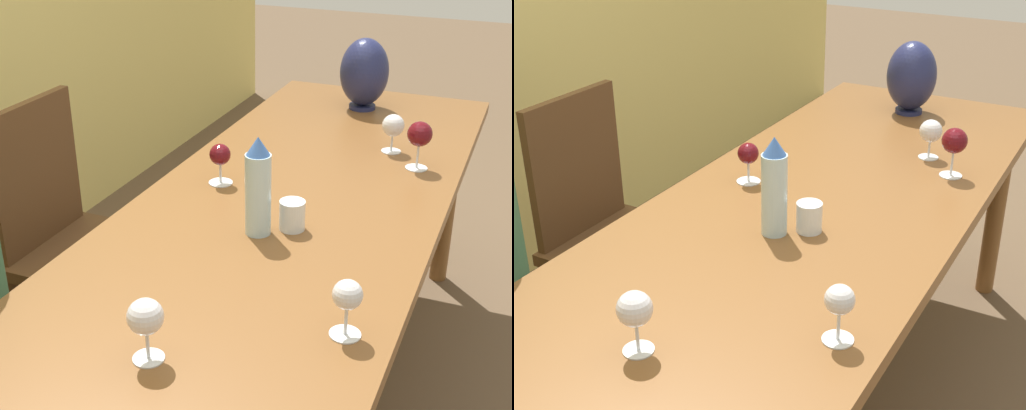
% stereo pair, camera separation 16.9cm
% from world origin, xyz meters
% --- Properties ---
extents(dining_table, '(2.82, 0.81, 0.76)m').
position_xyz_m(dining_table, '(0.00, 0.00, 0.69)').
color(dining_table, brown).
rests_on(dining_table, ground_plane).
extents(water_bottle, '(0.06, 0.06, 0.25)m').
position_xyz_m(water_bottle, '(0.07, 0.01, 0.88)').
color(water_bottle, '#ADCCD6').
rests_on(water_bottle, dining_table).
extents(water_tumbler, '(0.07, 0.07, 0.08)m').
position_xyz_m(water_tumbler, '(0.13, -0.06, 0.79)').
color(water_tumbler, silver).
rests_on(water_tumbler, dining_table).
extents(vase, '(0.18, 0.18, 0.26)m').
position_xyz_m(vase, '(1.15, 0.03, 0.89)').
color(vase, '#1E234C').
rests_on(vase, dining_table).
extents(wine_glass_0, '(0.06, 0.06, 0.12)m').
position_xyz_m(wine_glass_0, '(-0.26, -0.31, 0.84)').
color(wine_glass_0, silver).
rests_on(wine_glass_0, dining_table).
extents(wine_glass_2, '(0.07, 0.07, 0.12)m').
position_xyz_m(wine_glass_2, '(0.75, -0.17, 0.84)').
color(wine_glass_2, silver).
rests_on(wine_glass_2, dining_table).
extents(wine_glass_3, '(0.07, 0.07, 0.12)m').
position_xyz_m(wine_glass_3, '(0.32, 0.23, 0.84)').
color(wine_glass_3, silver).
rests_on(wine_glass_3, dining_table).
extents(wine_glass_4, '(0.07, 0.07, 0.13)m').
position_xyz_m(wine_glass_4, '(-0.47, 0.01, 0.85)').
color(wine_glass_4, silver).
rests_on(wine_glass_4, dining_table).
extents(wine_glass_6, '(0.08, 0.08, 0.15)m').
position_xyz_m(wine_glass_6, '(0.64, -0.27, 0.86)').
color(wine_glass_6, silver).
rests_on(wine_glass_6, dining_table).
extents(chair_far, '(0.44, 0.44, 0.93)m').
position_xyz_m(chair_far, '(0.28, 0.74, 0.50)').
color(chair_far, brown).
rests_on(chair_far, ground_plane).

